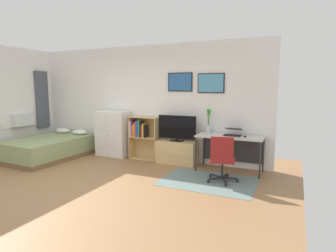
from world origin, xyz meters
The scene contains 13 objects.
ground_plane centered at (0.00, 0.00, 0.00)m, with size 7.20×7.20×0.00m, color #936B44.
wall_back_with_posters centered at (0.02, 2.43, 1.36)m, with size 6.12×0.09×2.70m.
area_rug centered at (2.02, 1.27, 0.00)m, with size 1.70×1.20×0.01m, color slate.
bed centered at (-2.06, 1.35, 0.25)m, with size 1.44×2.07×0.62m.
dresser centered at (-0.73, 2.15, 0.56)m, with size 0.82×0.46×1.13m.
bookshelf centered at (0.08, 2.22, 0.60)m, with size 0.72×0.30×1.02m.
tv_stand centered at (1.01, 2.17, 0.26)m, with size 0.91×0.41×0.52m.
television centered at (1.01, 2.15, 0.81)m, with size 0.90×0.16×0.58m.
desk centered at (2.22, 2.15, 0.61)m, with size 1.33×0.60×0.74m.
office_chair centered at (2.25, 1.31, 0.46)m, with size 0.58×0.57×0.86m.
laptop centered at (2.26, 2.16, 0.80)m, with size 0.35×0.37×0.15m.
computer_mouse centered at (2.52, 2.04, 0.76)m, with size 0.06×0.10×0.03m, color #262628.
bamboo_vase centered at (1.70, 2.28, 0.98)m, with size 0.10×0.09×0.52m.
Camera 1 is at (3.42, -3.53, 1.71)m, focal length 29.91 mm.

